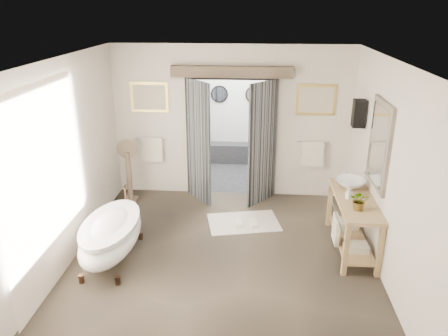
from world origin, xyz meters
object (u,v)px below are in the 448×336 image
at_px(vanity, 352,219).
at_px(rug, 244,222).
at_px(clawfoot_tub, 111,235).
at_px(basin, 350,184).

relative_size(vanity, rug, 1.33).
relative_size(clawfoot_tub, basin, 3.66).
bearing_deg(rug, basin, -12.23).
distance_m(clawfoot_tub, rug, 2.33).
relative_size(clawfoot_tub, vanity, 1.08).
distance_m(rug, basin, 1.93).
height_order(vanity, basin, basin).
relative_size(clawfoot_tub, rug, 1.44).
bearing_deg(vanity, rug, 156.61).
distance_m(vanity, basin, 0.56).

